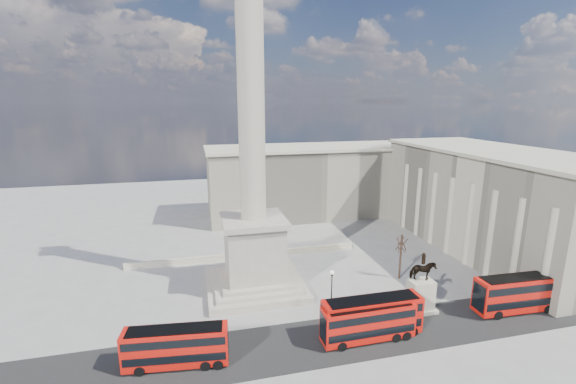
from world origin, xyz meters
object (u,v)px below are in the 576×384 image
at_px(red_bus_b, 369,322).
at_px(equestrian_statue, 421,291).
at_px(victorian_lamp, 332,288).
at_px(pedestrian_crossing, 344,306).
at_px(red_bus_a, 177,346).
at_px(red_bus_c, 372,316).
at_px(nelsons_column, 253,203).
at_px(red_bus_d, 520,293).
at_px(pedestrian_standing, 423,293).
at_px(pedestrian_walking, 431,302).

height_order(red_bus_b, equestrian_statue, equestrian_statue).
distance_m(victorian_lamp, pedestrian_crossing, 3.10).
distance_m(red_bus_a, pedestrian_crossing, 21.47).
relative_size(red_bus_a, red_bus_c, 0.92).
xyz_separation_m(red_bus_b, equestrian_statue, (9.43, 4.34, 0.51)).
relative_size(red_bus_c, equestrian_statue, 1.45).
height_order(nelsons_column, pedestrian_crossing, nelsons_column).
distance_m(red_bus_d, victorian_lamp, 24.72).
height_order(red_bus_a, pedestrian_crossing, red_bus_a).
xyz_separation_m(nelsons_column, red_bus_c, (11.45, -15.36, -10.40)).
relative_size(nelsons_column, red_bus_b, 4.55).
relative_size(victorian_lamp, equestrian_statue, 0.74).
relative_size(red_bus_a, victorian_lamp, 1.80).
xyz_separation_m(red_bus_c, pedestrian_standing, (10.94, 6.45, -1.71)).
bearing_deg(pedestrian_walking, nelsons_column, 166.68).
bearing_deg(pedestrian_crossing, victorian_lamp, 33.77).
bearing_deg(victorian_lamp, red_bus_d, -12.42).
bearing_deg(equestrian_statue, pedestrian_walking, 6.42).
xyz_separation_m(victorian_lamp, pedestrian_walking, (13.38, -1.92, -2.64)).
bearing_deg(nelsons_column, victorian_lamp, -48.41).
bearing_deg(victorian_lamp, nelsons_column, 131.59).
height_order(red_bus_d, pedestrian_standing, red_bus_d).
height_order(red_bus_b, red_bus_c, red_bus_c).
height_order(red_bus_d, pedestrian_crossing, red_bus_d).
distance_m(nelsons_column, victorian_lamp, 15.87).
relative_size(nelsons_column, pedestrian_crossing, 26.88).
xyz_separation_m(pedestrian_standing, pedestrian_crossing, (-12.25, -0.96, 0.12)).
relative_size(red_bus_b, red_bus_c, 0.92).
height_order(red_bus_b, victorian_lamp, victorian_lamp).
relative_size(red_bus_b, pedestrian_standing, 6.75).
relative_size(nelsons_column, pedestrian_walking, 27.64).
distance_m(red_bus_d, pedestrian_crossing, 23.09).
relative_size(red_bus_d, pedestrian_walking, 6.78).
bearing_deg(pedestrian_walking, pedestrian_crossing, -173.48).
bearing_deg(equestrian_statue, red_bus_b, -155.29).
bearing_deg(equestrian_statue, red_bus_c, -157.04).
height_order(pedestrian_walking, pedestrian_standing, pedestrian_walking).
relative_size(pedestrian_walking, pedestrian_crossing, 0.97).
distance_m(nelsons_column, pedestrian_standing, 26.97).
bearing_deg(red_bus_c, pedestrian_walking, 20.47).
xyz_separation_m(victorian_lamp, equestrian_statue, (11.58, -2.12, -0.71)).
relative_size(equestrian_statue, pedestrian_standing, 5.04).
xyz_separation_m(nelsons_column, red_bus_a, (-10.55, -15.42, -10.65)).
relative_size(nelsons_column, red_bus_c, 4.20).
bearing_deg(red_bus_a, red_bus_b, 4.84).
bearing_deg(pedestrian_standing, pedestrian_crossing, -30.38).
distance_m(nelsons_column, pedestrian_walking, 27.48).
distance_m(pedestrian_walking, pedestrian_standing, 2.64).
height_order(victorian_lamp, pedestrian_standing, victorian_lamp).
relative_size(red_bus_a, equestrian_statue, 1.33).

